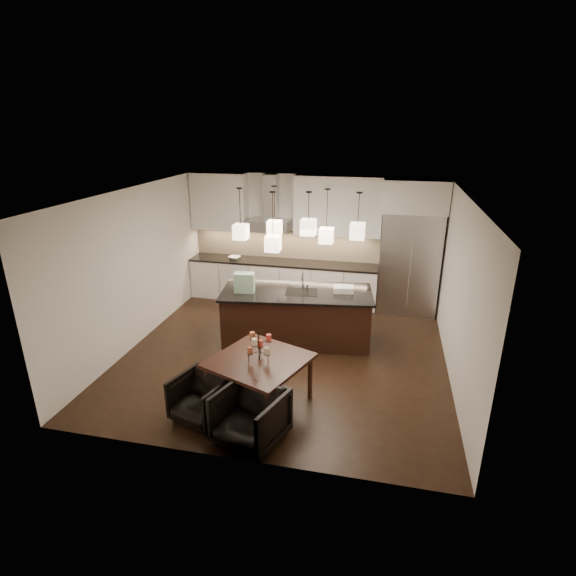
% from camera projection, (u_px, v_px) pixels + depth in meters
% --- Properties ---
extents(floor, '(5.50, 5.50, 0.02)m').
position_uv_depth(floor, '(286.00, 353.00, 7.98)').
color(floor, black).
rests_on(floor, ground).
extents(ceiling, '(5.50, 5.50, 0.02)m').
position_uv_depth(ceiling, '(285.00, 193.00, 7.00)').
color(ceiling, white).
rests_on(ceiling, wall_back).
extents(wall_back, '(5.50, 0.02, 2.80)m').
position_uv_depth(wall_back, '(313.00, 238.00, 10.01)').
color(wall_back, silver).
rests_on(wall_back, ground).
extents(wall_front, '(5.50, 0.02, 2.80)m').
position_uv_depth(wall_front, '(230.00, 358.00, 4.97)').
color(wall_front, silver).
rests_on(wall_front, ground).
extents(wall_left, '(0.02, 5.50, 2.80)m').
position_uv_depth(wall_left, '(136.00, 267.00, 8.05)').
color(wall_left, silver).
rests_on(wall_left, ground).
extents(wall_right, '(0.02, 5.50, 2.80)m').
position_uv_depth(wall_right, '(459.00, 291.00, 6.93)').
color(wall_right, silver).
rests_on(wall_right, ground).
extents(refrigerator, '(1.20, 0.72, 2.15)m').
position_uv_depth(refrigerator, '(409.00, 263.00, 9.35)').
color(refrigerator, '#B7B7BA').
rests_on(refrigerator, floor).
extents(fridge_panel, '(1.26, 0.72, 0.65)m').
position_uv_depth(fridge_panel, '(416.00, 196.00, 8.86)').
color(fridge_panel, silver).
rests_on(fridge_panel, refrigerator).
extents(lower_cabinets, '(4.21, 0.62, 0.88)m').
position_uv_depth(lower_cabinets, '(283.00, 282.00, 10.18)').
color(lower_cabinets, silver).
rests_on(lower_cabinets, floor).
extents(countertop, '(4.21, 0.66, 0.04)m').
position_uv_depth(countertop, '(282.00, 262.00, 10.02)').
color(countertop, black).
rests_on(countertop, lower_cabinets).
extents(backsplash, '(4.21, 0.02, 0.63)m').
position_uv_depth(backsplash, '(285.00, 244.00, 10.17)').
color(backsplash, beige).
rests_on(backsplash, countertop).
extents(upper_cab_left, '(1.25, 0.35, 1.25)m').
position_uv_depth(upper_cab_left, '(219.00, 202.00, 10.00)').
color(upper_cab_left, silver).
rests_on(upper_cab_left, wall_back).
extents(upper_cab_right, '(1.85, 0.35, 1.25)m').
position_uv_depth(upper_cab_right, '(338.00, 206.00, 9.46)').
color(upper_cab_right, silver).
rests_on(upper_cab_right, wall_back).
extents(hood_canopy, '(0.90, 0.52, 0.24)m').
position_uv_depth(hood_canopy, '(270.00, 225.00, 9.84)').
color(hood_canopy, '#B7B7BA').
rests_on(hood_canopy, wall_back).
extents(hood_chimney, '(0.30, 0.28, 0.96)m').
position_uv_depth(hood_chimney, '(270.00, 197.00, 9.73)').
color(hood_chimney, '#B7B7BA').
rests_on(hood_chimney, hood_canopy).
extents(fruit_bowl, '(0.31, 0.31, 0.06)m').
position_uv_depth(fruit_bowl, '(235.00, 258.00, 10.18)').
color(fruit_bowl, silver).
rests_on(fruit_bowl, countertop).
extents(island_body, '(2.75, 1.40, 0.93)m').
position_uv_depth(island_body, '(296.00, 317.00, 8.29)').
color(island_body, black).
rests_on(island_body, floor).
extents(island_top, '(2.84, 1.49, 0.04)m').
position_uv_depth(island_top, '(297.00, 293.00, 8.12)').
color(island_top, black).
rests_on(island_top, island_body).
extents(faucet, '(0.14, 0.26, 0.40)m').
position_uv_depth(faucet, '(303.00, 279.00, 8.13)').
color(faucet, silver).
rests_on(faucet, island_top).
extents(tote_bag, '(0.38, 0.24, 0.36)m').
position_uv_depth(tote_bag, '(244.00, 283.00, 8.03)').
color(tote_bag, '#206C43').
rests_on(tote_bag, island_top).
extents(food_container, '(0.39, 0.30, 0.11)m').
position_uv_depth(food_container, '(343.00, 289.00, 8.08)').
color(food_container, silver).
rests_on(food_container, island_top).
extents(dining_table, '(1.57, 1.57, 0.73)m').
position_uv_depth(dining_table, '(260.00, 381.00, 6.42)').
color(dining_table, black).
rests_on(dining_table, floor).
extents(candelabra, '(0.45, 0.45, 0.43)m').
position_uv_depth(candelabra, '(259.00, 346.00, 6.22)').
color(candelabra, black).
rests_on(candelabra, dining_table).
extents(candle_a, '(0.10, 0.10, 0.10)m').
position_uv_depth(candle_a, '(267.00, 351.00, 6.17)').
color(candle_a, beige).
rests_on(candle_a, candelabra).
extents(candle_b, '(0.10, 0.10, 0.10)m').
position_uv_depth(candle_b, '(260.00, 344.00, 6.36)').
color(candle_b, '#E04132').
rests_on(candle_b, candelabra).
extents(candle_c, '(0.10, 0.10, 0.10)m').
position_uv_depth(candle_c, '(250.00, 350.00, 6.18)').
color(candle_c, '#B15836').
rests_on(candle_c, candelabra).
extents(candle_d, '(0.10, 0.10, 0.10)m').
position_uv_depth(candle_d, '(269.00, 338.00, 6.19)').
color(candle_d, '#E04132').
rests_on(candle_d, candelabra).
extents(candle_e, '(0.10, 0.10, 0.10)m').
position_uv_depth(candle_e, '(252.00, 335.00, 6.26)').
color(candle_e, '#B15836').
rests_on(candle_e, candelabra).
extents(candle_f, '(0.10, 0.10, 0.10)m').
position_uv_depth(candle_f, '(254.00, 342.00, 6.07)').
color(candle_f, beige).
rests_on(candle_f, candelabra).
extents(armchair_left, '(0.86, 0.87, 0.64)m').
position_uv_depth(armchair_left, '(201.00, 398.00, 6.11)').
color(armchair_left, black).
rests_on(armchair_left, floor).
extents(armchair_right, '(1.00, 1.01, 0.73)m').
position_uv_depth(armchair_right, '(250.00, 417.00, 5.65)').
color(armchair_right, black).
rests_on(armchair_right, floor).
extents(pendant_a, '(0.24, 0.24, 0.26)m').
position_uv_depth(pendant_a, '(241.00, 232.00, 7.88)').
color(pendant_a, beige).
rests_on(pendant_a, ceiling).
extents(pendant_b, '(0.24, 0.24, 0.26)m').
position_uv_depth(pendant_b, '(275.00, 228.00, 8.11)').
color(pendant_b, beige).
rests_on(pendant_b, ceiling).
extents(pendant_c, '(0.24, 0.24, 0.26)m').
position_uv_depth(pendant_c, '(308.00, 227.00, 7.40)').
color(pendant_c, beige).
rests_on(pendant_c, ceiling).
extents(pendant_d, '(0.24, 0.24, 0.26)m').
position_uv_depth(pendant_d, '(326.00, 236.00, 7.79)').
color(pendant_d, beige).
rests_on(pendant_d, ceiling).
extents(pendant_e, '(0.24, 0.24, 0.26)m').
position_uv_depth(pendant_e, '(357.00, 231.00, 7.37)').
color(pendant_e, beige).
rests_on(pendant_e, ceiling).
extents(pendant_f, '(0.24, 0.24, 0.26)m').
position_uv_depth(pendant_f, '(273.00, 243.00, 7.50)').
color(pendant_f, beige).
rests_on(pendant_f, ceiling).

